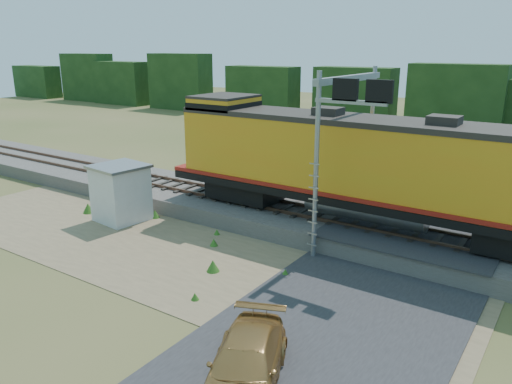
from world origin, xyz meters
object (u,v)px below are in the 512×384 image
Objects in this scene: signal_gantry at (350,116)px; shed at (121,193)px; locomotive at (361,165)px; car at (245,365)px.

shed is at bearing -161.98° from signal_gantry.
shed is at bearing -159.30° from locomotive.
car is at bearing -79.16° from signal_gantry.
shed is 0.38× the size of signal_gantry.
locomotive is 11.47m from car.
signal_gantry is 11.61m from car.
car is (1.98, -10.32, -4.95)m from signal_gantry.
locomotive is at bearing 75.57° from car.
signal_gantry is at bearing 77.99° from car.
locomotive is 2.62× the size of signal_gantry.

